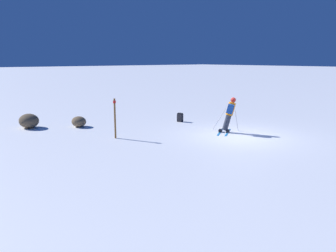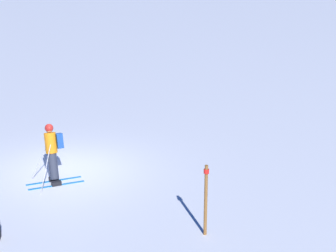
% 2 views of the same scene
% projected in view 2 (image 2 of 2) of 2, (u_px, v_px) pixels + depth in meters
% --- Properties ---
extents(ground_plane, '(300.00, 300.00, 0.00)m').
position_uv_depth(ground_plane, '(67.00, 171.00, 17.43)').
color(ground_plane, white).
extents(skier, '(1.48, 1.63, 1.75)m').
position_uv_depth(skier, '(53.00, 150.00, 16.41)').
color(skier, '#1E7AC6').
rests_on(skier, ground).
extents(trail_marker, '(0.13, 0.13, 1.80)m').
position_uv_depth(trail_marker, '(206.00, 197.00, 13.25)').
color(trail_marker, brown).
rests_on(trail_marker, ground).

